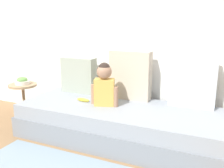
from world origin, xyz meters
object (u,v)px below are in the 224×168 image
(couch, at_px, (119,123))
(throw_pillow_center, at_px, (130,75))
(throw_pillow_right, at_px, (193,82))
(toddler, at_px, (104,84))
(fruit_bowl, at_px, (22,81))
(side_table, at_px, (23,92))
(throw_pillow_left, at_px, (79,75))
(banana, at_px, (83,100))

(couch, xyz_separation_m, throw_pillow_center, (0.00, 0.34, 0.49))
(throw_pillow_right, bearing_deg, throw_pillow_center, 180.00)
(throw_pillow_center, relative_size, toddler, 1.20)
(toddler, bearing_deg, couch, 3.75)
(throw_pillow_right, xyz_separation_m, toddler, (-0.89, -0.35, -0.04))
(couch, height_order, fruit_bowl, fruit_bowl)
(throw_pillow_right, relative_size, fruit_bowl, 2.74)
(couch, xyz_separation_m, fruit_bowl, (-1.51, 0.14, 0.31))
(throw_pillow_center, xyz_separation_m, side_table, (-1.51, -0.20, -0.33))
(couch, height_order, throw_pillow_right, throw_pillow_right)
(throw_pillow_left, bearing_deg, toddler, -32.90)
(toddler, distance_m, fruit_bowl, 1.34)
(banana, xyz_separation_m, fruit_bowl, (-1.05, 0.14, 0.09))
(throw_pillow_left, xyz_separation_m, toddler, (0.54, -0.35, 0.01))
(toddler, bearing_deg, throw_pillow_left, 147.10)
(couch, relative_size, throw_pillow_center, 3.98)
(banana, bearing_deg, throw_pillow_right, 16.16)
(side_table, xyz_separation_m, fruit_bowl, (-0.00, 0.00, 0.15))
(throw_pillow_center, distance_m, banana, 0.63)
(throw_pillow_left, height_order, banana, throw_pillow_left)
(throw_pillow_center, xyz_separation_m, fruit_bowl, (-1.51, -0.20, -0.18))
(couch, height_order, throw_pillow_left, throw_pillow_left)
(couch, bearing_deg, throw_pillow_center, 90.00)
(throw_pillow_right, relative_size, side_table, 1.21)
(throw_pillow_left, relative_size, toddler, 0.95)
(banana, bearing_deg, throw_pillow_left, 127.14)
(fruit_bowl, bearing_deg, toddler, -6.29)
(throw_pillow_right, distance_m, fruit_bowl, 2.24)
(couch, distance_m, throw_pillow_left, 0.90)
(side_table, relative_size, fruit_bowl, 2.27)
(throw_pillow_left, xyz_separation_m, side_table, (-0.79, -0.20, -0.26))
(couch, height_order, toddler, toddler)
(throw_pillow_center, bearing_deg, fruit_bowl, -172.25)
(throw_pillow_left, height_order, toddler, toddler)
(throw_pillow_right, height_order, banana, throw_pillow_right)
(throw_pillow_center, distance_m, throw_pillow_right, 0.72)
(throw_pillow_right, distance_m, toddler, 0.96)
(couch, relative_size, banana, 13.65)
(throw_pillow_center, relative_size, fruit_bowl, 2.85)
(throw_pillow_center, distance_m, side_table, 1.55)
(banana, relative_size, fruit_bowl, 0.83)
(throw_pillow_right, height_order, fruit_bowl, throw_pillow_right)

